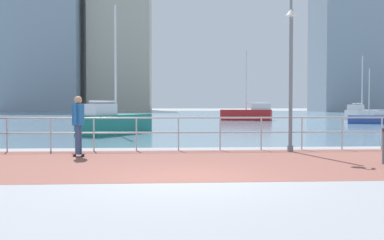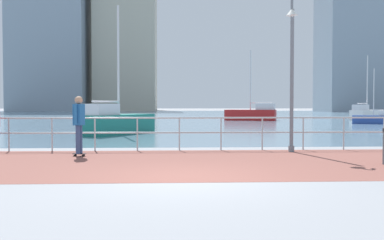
{
  "view_description": "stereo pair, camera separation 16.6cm",
  "coord_description": "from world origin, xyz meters",
  "px_view_note": "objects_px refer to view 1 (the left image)",
  "views": [
    {
      "loc": [
        -0.47,
        -9.25,
        1.55
      ],
      "look_at": [
        0.31,
        3.35,
        1.1
      ],
      "focal_mm": 41.66,
      "sensor_mm": 36.0,
      "label": 1
    },
    {
      "loc": [
        -0.31,
        -9.26,
        1.55
      ],
      "look_at": [
        0.31,
        3.35,
        1.1
      ],
      "focal_mm": 41.66,
      "sensor_mm": 36.0,
      "label": 2
    }
  ],
  "objects_px": {
    "sailboat_gray": "(361,114)",
    "sailboat_yellow": "(114,122)",
    "sailboat_red": "(370,119)",
    "lamppost": "(291,63)",
    "sailboat_teal": "(248,114)",
    "skateboarder": "(78,120)"
  },
  "relations": [
    {
      "from": "skateboarder",
      "to": "sailboat_teal",
      "type": "height_order",
      "value": "sailboat_teal"
    },
    {
      "from": "sailboat_red",
      "to": "sailboat_yellow",
      "type": "relative_size",
      "value": 0.65
    },
    {
      "from": "lamppost",
      "to": "sailboat_teal",
      "type": "distance_m",
      "value": 28.16
    },
    {
      "from": "lamppost",
      "to": "skateboarder",
      "type": "distance_m",
      "value": 6.87
    },
    {
      "from": "sailboat_red",
      "to": "skateboarder",
      "type": "bearing_deg",
      "value": -132.11
    },
    {
      "from": "skateboarder",
      "to": "sailboat_gray",
      "type": "relative_size",
      "value": 0.28
    },
    {
      "from": "sailboat_gray",
      "to": "sailboat_red",
      "type": "distance_m",
      "value": 9.79
    },
    {
      "from": "sailboat_gray",
      "to": "sailboat_yellow",
      "type": "distance_m",
      "value": 29.91
    },
    {
      "from": "skateboarder",
      "to": "sailboat_gray",
      "type": "distance_m",
      "value": 37.14
    },
    {
      "from": "sailboat_teal",
      "to": "sailboat_gray",
      "type": "bearing_deg",
      "value": 6.11
    },
    {
      "from": "lamppost",
      "to": "sailboat_gray",
      "type": "xyz_separation_m",
      "value": [
        15.51,
        29.04,
        -2.27
      ]
    },
    {
      "from": "sailboat_red",
      "to": "lamppost",
      "type": "bearing_deg",
      "value": -121.34
    },
    {
      "from": "sailboat_gray",
      "to": "sailboat_teal",
      "type": "relative_size",
      "value": 0.95
    },
    {
      "from": "sailboat_red",
      "to": "sailboat_teal",
      "type": "xyz_separation_m",
      "value": [
        -8.2,
        7.94,
        0.22
      ]
    },
    {
      "from": "sailboat_teal",
      "to": "skateboarder",
      "type": "bearing_deg",
      "value": -110.12
    },
    {
      "from": "lamppost",
      "to": "sailboat_red",
      "type": "distance_m",
      "value": 23.39
    },
    {
      "from": "lamppost",
      "to": "sailboat_red",
      "type": "height_order",
      "value": "lamppost"
    },
    {
      "from": "lamppost",
      "to": "sailboat_red",
      "type": "xyz_separation_m",
      "value": [
        12.1,
        19.86,
        -2.47
      ]
    },
    {
      "from": "sailboat_red",
      "to": "sailboat_teal",
      "type": "bearing_deg",
      "value": 135.93
    },
    {
      "from": "sailboat_red",
      "to": "sailboat_yellow",
      "type": "distance_m",
      "value": 21.69
    },
    {
      "from": "sailboat_gray",
      "to": "sailboat_red",
      "type": "xyz_separation_m",
      "value": [
        -3.41,
        -9.18,
        -0.19
      ]
    },
    {
      "from": "sailboat_gray",
      "to": "sailboat_yellow",
      "type": "bearing_deg",
      "value": -137.78
    }
  ]
}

